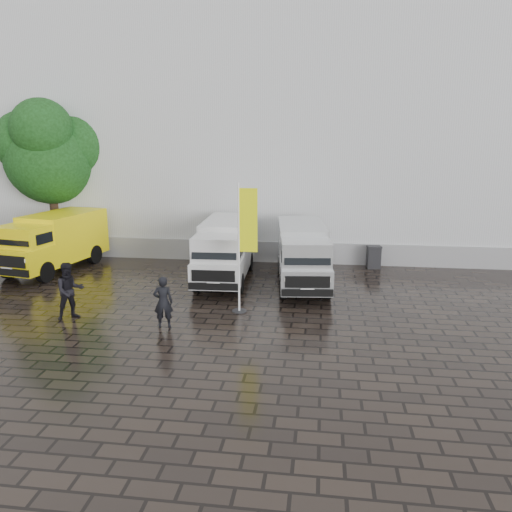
{
  "coord_description": "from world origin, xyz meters",
  "views": [
    {
      "loc": [
        2.73,
        -15.24,
        5.85
      ],
      "look_at": [
        0.41,
        2.2,
        1.65
      ],
      "focal_mm": 35.0,
      "sensor_mm": 36.0,
      "label": 1
    }
  ],
  "objects": [
    {
      "name": "van_white",
      "position": [
        -1.21,
        4.62,
        1.22
      ],
      "size": [
        2.1,
        5.7,
        2.44
      ],
      "primitive_type": null,
      "rotation": [
        0.0,
        0.0,
        0.04
      ],
      "color": "silver",
      "rests_on": "ground"
    },
    {
      "name": "ground",
      "position": [
        0.0,
        0.0,
        0.0
      ],
      "size": [
        120.0,
        120.0,
        0.0
      ],
      "primitive_type": "plane",
      "color": "black",
      "rests_on": "ground"
    },
    {
      "name": "hall_plinth",
      "position": [
        2.0,
        7.95,
        0.5
      ],
      "size": [
        44.0,
        0.15,
        1.0
      ],
      "primitive_type": "cube",
      "color": "gray",
      "rests_on": "ground"
    },
    {
      "name": "exhibition_hall",
      "position": [
        2.0,
        16.0,
        6.0
      ],
      "size": [
        44.0,
        16.0,
        12.0
      ],
      "primitive_type": "cube",
      "color": "silver",
      "rests_on": "ground"
    },
    {
      "name": "van_silver",
      "position": [
        2.01,
        4.29,
        1.2
      ],
      "size": [
        2.43,
        5.71,
        2.4
      ],
      "primitive_type": null,
      "rotation": [
        0.0,
        0.0,
        0.11
      ],
      "color": "silver",
      "rests_on": "ground"
    },
    {
      "name": "van_yellow",
      "position": [
        -9.12,
        5.14,
        1.25
      ],
      "size": [
        3.0,
        5.7,
        2.5
      ],
      "primitive_type": null,
      "rotation": [
        0.0,
        0.0,
        -0.18
      ],
      "color": "yellow",
      "rests_on": "ground"
    },
    {
      "name": "flagpole",
      "position": [
        0.19,
        0.81,
        2.43
      ],
      "size": [
        0.88,
        0.5,
        4.42
      ],
      "color": "black",
      "rests_on": "ground"
    },
    {
      "name": "person_front",
      "position": [
        -2.1,
        -0.94,
        0.83
      ],
      "size": [
        0.68,
        0.53,
        1.66
      ],
      "primitive_type": "imported",
      "rotation": [
        0.0,
        0.0,
        3.38
      ],
      "color": "black",
      "rests_on": "ground"
    },
    {
      "name": "tree",
      "position": [
        -10.65,
        8.3,
        5.08
      ],
      "size": [
        4.41,
        4.41,
        7.92
      ],
      "color": "black",
      "rests_on": "ground"
    },
    {
      "name": "wheelie_bin",
      "position": [
        5.15,
        7.46,
        0.51
      ],
      "size": [
        0.67,
        0.67,
        1.03
      ],
      "primitive_type": "cube",
      "rotation": [
        0.0,
        0.0,
        0.08
      ],
      "color": "black",
      "rests_on": "ground"
    },
    {
      "name": "person_tent",
      "position": [
        -5.38,
        -0.56,
        0.95
      ],
      "size": [
        1.17,
        1.15,
        1.9
      ],
      "primitive_type": "imported",
      "rotation": [
        0.0,
        0.0,
        0.71
      ],
      "color": "black",
      "rests_on": "ground"
    }
  ]
}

